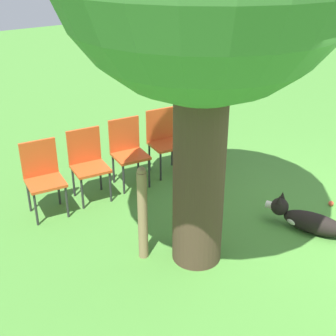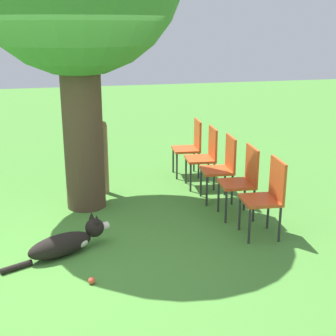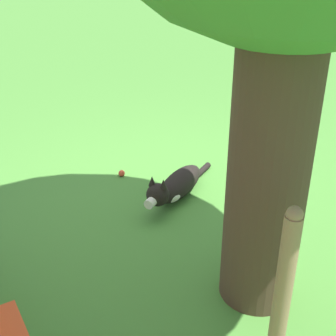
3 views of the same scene
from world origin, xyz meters
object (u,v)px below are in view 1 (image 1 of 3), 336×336
at_px(dog, 306,220).
at_px(red_chair_0, 196,127).
at_px(red_chair_4, 43,173).
at_px(red_chair_1, 164,137).
at_px(red_chair_2, 128,148).
at_px(red_chair_3, 88,160).
at_px(fence_post, 143,213).
at_px(tennis_ball, 331,203).

xyz_separation_m(dog, red_chair_0, (2.30, -0.09, 0.40)).
bearing_deg(dog, red_chair_4, 24.24).
bearing_deg(red_chair_1, red_chair_2, -80.10).
bearing_deg(red_chair_3, red_chair_1, 99.90).
relative_size(fence_post, red_chair_2, 1.17).
height_order(fence_post, red_chair_0, fence_post).
height_order(fence_post, red_chair_1, fence_post).
xyz_separation_m(fence_post, red_chair_4, (1.48, 0.53, -0.01)).
bearing_deg(dog, fence_post, 46.94).
relative_size(red_chair_1, red_chair_4, 1.00).
xyz_separation_m(red_chair_2, red_chair_4, (-0.09, 1.24, 0.00)).
relative_size(red_chair_3, tennis_ball, 13.66).
bearing_deg(dog, red_chair_3, 15.07).
bearing_deg(red_chair_2, fence_post, -18.60).
distance_m(fence_post, red_chair_3, 1.53).
bearing_deg(red_chair_3, red_chair_0, 99.90).
height_order(dog, red_chair_2, red_chair_2).
bearing_deg(red_chair_4, red_chair_1, 99.90).
bearing_deg(red_chair_2, red_chair_4, -80.10).
height_order(fence_post, red_chair_3, fence_post).
xyz_separation_m(red_chair_0, red_chair_1, (-0.04, 0.62, 0.00)).
bearing_deg(red_chair_3, red_chair_2, 99.90).
height_order(dog, fence_post, fence_post).
bearing_deg(red_chair_4, fence_post, 25.38).
bearing_deg(dog, red_chair_2, 3.28).
height_order(fence_post, red_chair_2, fence_post).
relative_size(dog, red_chair_2, 1.27).
bearing_deg(red_chair_4, red_chair_2, 99.90).
bearing_deg(red_chair_0, red_chair_1, -80.10).
distance_m(red_chair_2, red_chair_3, 0.62).
height_order(red_chair_1, tennis_ball, red_chair_1).
bearing_deg(tennis_ball, red_chair_0, 16.08).
bearing_deg(red_chair_4, red_chair_0, 99.90).
bearing_deg(red_chair_3, red_chair_4, -80.10).
bearing_deg(red_chair_2, dog, 33.23).
bearing_deg(red_chair_0, fence_post, -43.83).
bearing_deg(red_chair_3, dog, 45.02).
height_order(dog, red_chair_1, red_chair_1).
bearing_deg(red_chair_4, tennis_ball, 63.77).
distance_m(red_chair_0, red_chair_2, 1.24).
height_order(red_chair_2, red_chair_4, same).
xyz_separation_m(fence_post, red_chair_3, (1.53, -0.09, -0.01)).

